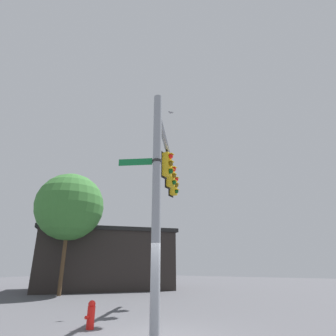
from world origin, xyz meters
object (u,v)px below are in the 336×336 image
at_px(traffic_light_nearest_pole, 167,164).
at_px(street_name_sign, 146,162).
at_px(bird_flying, 171,112).
at_px(traffic_light_mid_outer, 174,186).
at_px(traffic_light_mid_inner, 171,176).
at_px(fire_hydrant, 91,314).

relative_size(traffic_light_nearest_pole, street_name_sign, 0.97).
relative_size(traffic_light_nearest_pole, bird_flying, 4.46).
relative_size(traffic_light_nearest_pole, traffic_light_mid_outer, 1.00).
distance_m(traffic_light_nearest_pole, traffic_light_mid_inner, 1.73).
bearing_deg(traffic_light_mid_inner, traffic_light_nearest_pole, 22.36).
relative_size(traffic_light_mid_outer, street_name_sign, 0.97).
distance_m(traffic_light_nearest_pole, fire_hydrant, 6.34).
relative_size(traffic_light_mid_inner, street_name_sign, 0.97).
height_order(traffic_light_nearest_pole, bird_flying, bird_flying).
bearing_deg(bird_flying, fire_hydrant, -5.90).
bearing_deg(fire_hydrant, traffic_light_nearest_pole, 150.89).
height_order(bird_flying, fire_hydrant, bird_flying).
bearing_deg(traffic_light_mid_outer, traffic_light_nearest_pole, 22.36).
bearing_deg(fire_hydrant, traffic_light_mid_inner, 169.87).
xyz_separation_m(traffic_light_nearest_pole, fire_hydrant, (2.50, -1.39, -5.66)).
height_order(traffic_light_nearest_pole, fire_hydrant, traffic_light_nearest_pole).
height_order(street_name_sign, fire_hydrant, street_name_sign).
relative_size(street_name_sign, fire_hydrant, 1.64).
xyz_separation_m(traffic_light_nearest_pole, street_name_sign, (2.85, 0.77, -0.98)).
distance_m(traffic_light_mid_outer, fire_hydrant, 8.03).
bearing_deg(bird_flying, traffic_light_mid_outer, -159.72).
bearing_deg(traffic_light_mid_inner, bird_flying, -153.44).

